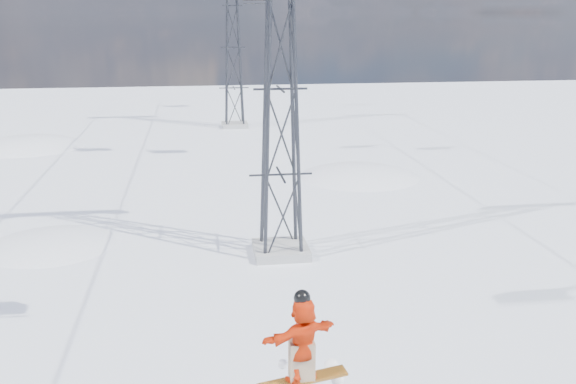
% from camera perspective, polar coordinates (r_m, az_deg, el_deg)
% --- Properties ---
extents(snow_terrain, '(39.00, 37.00, 22.00)m').
position_cam_1_polar(snow_terrain, '(37.55, -11.98, -12.28)').
color(snow_terrain, white).
rests_on(snow_terrain, ground).
extents(lift_tower_near, '(5.20, 1.80, 11.43)m').
position_cam_1_polar(lift_tower_near, '(20.22, -0.68, 9.06)').
color(lift_tower_near, '#999999').
rests_on(lift_tower_near, ground).
extents(lift_tower_far, '(5.20, 1.80, 11.43)m').
position_cam_1_polar(lift_tower_far, '(45.05, -4.91, 12.64)').
color(lift_tower_far, '#999999').
rests_on(lift_tower_far, ground).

